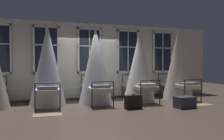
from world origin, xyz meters
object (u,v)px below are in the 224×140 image
suitcase_dark (133,102)px  cot_fourth (139,68)px  cot_fifth (178,65)px  cot_second (48,67)px  travel_trunk (185,102)px  cot_third (96,67)px

suitcase_dark → cot_fourth: bearing=51.5°
cot_fifth → cot_second: bearing=90.4°
suitcase_dark → travel_trunk: size_ratio=0.91×
cot_third → cot_fifth: cot_fifth is taller
cot_third → cot_fifth: 3.48m
cot_third → suitcase_dark: cot_third is taller
cot_third → cot_fourth: size_ratio=1.04×
cot_fourth → cot_fifth: cot_fifth is taller
cot_second → cot_third: (1.68, -0.01, 0.01)m
cot_second → cot_fourth: 3.42m
cot_second → cot_fifth: 5.16m
cot_second → suitcase_dark: 3.14m
cot_third → suitcase_dark: 1.99m
cot_third → suitcase_dark: (0.91, -1.37, -1.12)m
cot_second → cot_third: bearing=-88.9°
cot_second → cot_third: 1.68m
cot_fifth → suitcase_dark: bearing=118.5°
cot_fifth → travel_trunk: (-0.91, -1.73, -1.20)m
cot_fifth → cot_third: bearing=90.5°
cot_second → cot_third: size_ratio=1.00×
cot_fourth → cot_fifth: 1.75m
cot_fourth → travel_trunk: 2.21m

